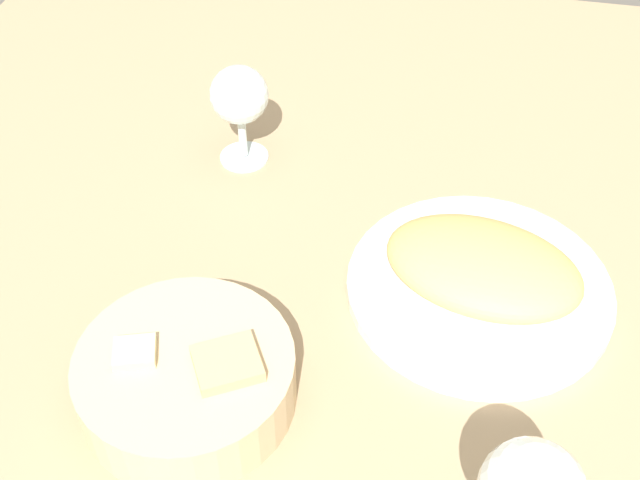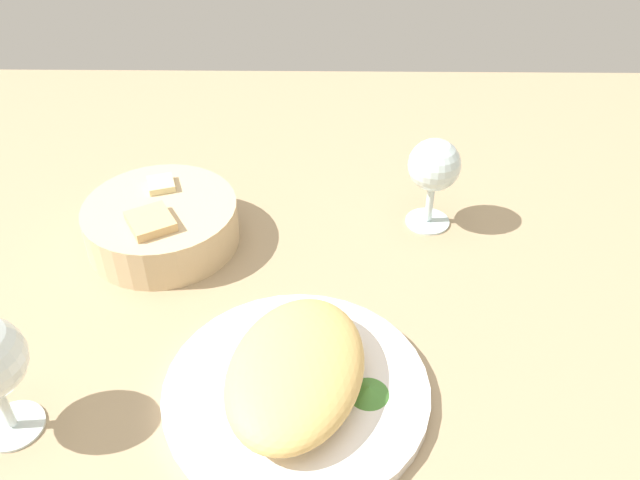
% 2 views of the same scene
% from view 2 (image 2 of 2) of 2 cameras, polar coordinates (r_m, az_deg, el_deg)
% --- Properties ---
extents(ground_plane, '(1.40, 1.40, 0.02)m').
position_cam_2_polar(ground_plane, '(0.78, -4.72, -8.88)').
color(ground_plane, tan).
extents(plate, '(0.27, 0.27, 0.01)m').
position_cam_2_polar(plate, '(0.71, -1.99, -12.55)').
color(plate, white).
rests_on(plate, ground_plane).
extents(omelette, '(0.22, 0.17, 0.05)m').
position_cam_2_polar(omelette, '(0.69, -2.05, -10.86)').
color(omelette, '#DDB264').
rests_on(omelette, plate).
extents(lettuce_garnish, '(0.04, 0.04, 0.01)m').
position_cam_2_polar(lettuce_garnish, '(0.70, 4.11, -12.49)').
color(lettuce_garnish, '#468234').
rests_on(lettuce_garnish, plate).
extents(bread_basket, '(0.20, 0.20, 0.07)m').
position_cam_2_polar(bread_basket, '(0.90, -13.18, 1.33)').
color(bread_basket, tan).
rests_on(bread_basket, ground_plane).
extents(wine_glass_near, '(0.07, 0.07, 0.13)m').
position_cam_2_polar(wine_glass_near, '(0.89, 9.55, 5.90)').
color(wine_glass_near, silver).
rests_on(wine_glass_near, ground_plane).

